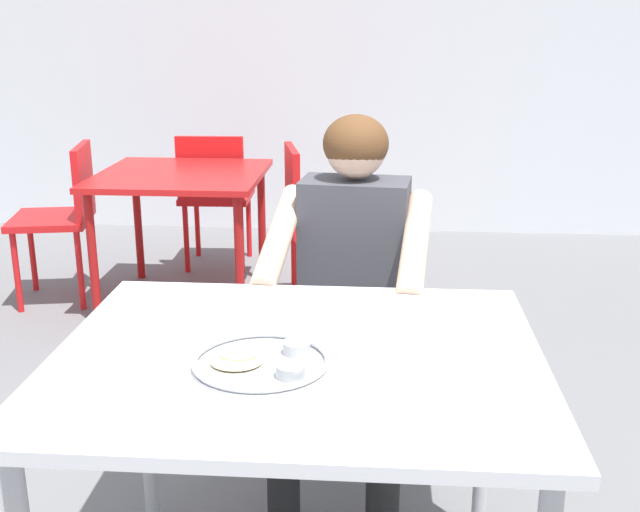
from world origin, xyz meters
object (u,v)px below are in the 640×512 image
object	(u,v)px
chair_red_right	(312,214)
diner_foreground	(350,272)
table_foreground	(298,383)
chair_red_left	(65,209)
chair_red_far	(215,190)
thali_tray	(263,361)
chair_foreground	(357,309)
table_background_red	(181,188)

from	to	relation	value
chair_red_right	diner_foreground	bearing A→B (deg)	-80.79
table_foreground	chair_red_left	distance (m)	2.74
chair_red_far	chair_red_left	bearing A→B (deg)	-137.96
thali_tray	diner_foreground	xyz separation A→B (m)	(0.16, 0.81, -0.06)
thali_tray	chair_red_far	xyz separation A→B (m)	(-0.73, 2.99, -0.28)
chair_red_left	chair_red_right	world-z (taller)	chair_red_right
chair_foreground	diner_foreground	bearing A→B (deg)	-94.88
table_foreground	thali_tray	distance (m)	0.13
chair_red_far	chair_foreground	bearing A→B (deg)	-65.14
table_foreground	chair_red_far	distance (m)	3.03
thali_tray	chair_red_left	xyz separation A→B (m)	(-1.41, 2.38, -0.27)
table_foreground	chair_red_far	size ratio (longest dim) A/B	1.33
chair_red_right	chair_red_far	size ratio (longest dim) A/B	1.03
diner_foreground	chair_red_right	distance (m)	1.62
table_background_red	chair_red_far	size ratio (longest dim) A/B	1.05
thali_tray	chair_red_far	bearing A→B (deg)	103.78
table_background_red	chair_red_far	xyz separation A→B (m)	(0.05, 0.59, -0.14)
chair_red_right	table_background_red	bearing A→B (deg)	179.90
thali_tray	chair_foreground	size ratio (longest dim) A/B	0.34
table_background_red	chair_red_left	xyz separation A→B (m)	(-0.63, -0.02, -0.12)
diner_foreground	chair_red_right	world-z (taller)	diner_foreground
chair_red_left	thali_tray	bearing A→B (deg)	-59.40
thali_tray	chair_red_far	distance (m)	3.09
table_foreground	table_background_red	world-z (taller)	table_foreground
chair_red_far	diner_foreground	bearing A→B (deg)	-67.82
chair_red_right	chair_red_left	bearing A→B (deg)	-179.35
table_foreground	chair_red_right	size ratio (longest dim) A/B	1.29
table_foreground	table_background_red	xyz separation A→B (m)	(-0.85, 2.32, -0.06)
table_foreground	chair_red_far	world-z (taller)	chair_red_far
table_foreground	thali_tray	world-z (taller)	thali_tray
chair_foreground	chair_red_left	xyz separation A→B (m)	(-1.58, 1.35, -0.00)
table_foreground	chair_red_left	world-z (taller)	chair_red_left
table_foreground	chair_red_right	xyz separation A→B (m)	(-0.17, 2.32, -0.19)
table_foreground	chair_foreground	size ratio (longest dim) A/B	1.25
chair_red_far	table_background_red	bearing A→B (deg)	-94.56
thali_tray	chair_red_left	distance (m)	2.78
chair_foreground	chair_red_right	distance (m)	1.40
diner_foreground	chair_red_far	size ratio (longest dim) A/B	1.45
chair_red_right	chair_red_far	bearing A→B (deg)	136.79
chair_foreground	table_background_red	bearing A→B (deg)	124.93
chair_red_left	chair_red_right	xyz separation A→B (m)	(1.31, 0.01, -0.01)
chair_foreground	chair_red_far	distance (m)	2.16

